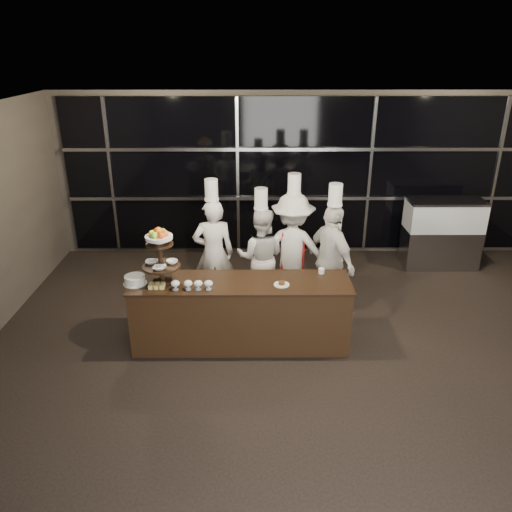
{
  "coord_description": "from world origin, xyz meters",
  "views": [
    {
      "loc": [
        -0.91,
        -3.99,
        3.73
      ],
      "look_at": [
        -0.88,
        2.06,
        1.15
      ],
      "focal_mm": 35.0,
      "sensor_mm": 36.0,
      "label": 1
    }
  ],
  "objects_px": {
    "buffet_counter": "(241,313)",
    "chef_c": "(292,249)",
    "chef_a": "(214,252)",
    "chef_d": "(331,260)",
    "display_stand": "(160,252)",
    "chef_b": "(261,256)",
    "layer_cake": "(135,280)",
    "display_case": "(442,230)"
  },
  "relations": [
    {
      "from": "buffet_counter",
      "to": "chef_c",
      "type": "relative_size",
      "value": 1.4
    },
    {
      "from": "chef_a",
      "to": "buffet_counter",
      "type": "bearing_deg",
      "value": -69.08
    },
    {
      "from": "chef_a",
      "to": "chef_d",
      "type": "height_order",
      "value": "chef_d"
    },
    {
      "from": "chef_c",
      "to": "display_stand",
      "type": "bearing_deg",
      "value": -145.38
    },
    {
      "from": "display_stand",
      "to": "chef_a",
      "type": "bearing_deg",
      "value": 63.09
    },
    {
      "from": "chef_a",
      "to": "chef_b",
      "type": "bearing_deg",
      "value": 2.19
    },
    {
      "from": "chef_b",
      "to": "chef_c",
      "type": "height_order",
      "value": "chef_c"
    },
    {
      "from": "layer_cake",
      "to": "chef_d",
      "type": "distance_m",
      "value": 2.78
    },
    {
      "from": "chef_a",
      "to": "display_case",
      "type": "bearing_deg",
      "value": 19.77
    },
    {
      "from": "buffet_counter",
      "to": "display_stand",
      "type": "height_order",
      "value": "display_stand"
    },
    {
      "from": "buffet_counter",
      "to": "display_case",
      "type": "bearing_deg",
      "value": 35.87
    },
    {
      "from": "buffet_counter",
      "to": "display_case",
      "type": "distance_m",
      "value": 4.35
    },
    {
      "from": "chef_b",
      "to": "chef_d",
      "type": "distance_m",
      "value": 1.06
    },
    {
      "from": "display_stand",
      "to": "chef_a",
      "type": "relative_size",
      "value": 0.38
    },
    {
      "from": "display_stand",
      "to": "chef_d",
      "type": "bearing_deg",
      "value": 20.21
    },
    {
      "from": "display_stand",
      "to": "chef_b",
      "type": "bearing_deg",
      "value": 42.04
    },
    {
      "from": "chef_a",
      "to": "layer_cake",
      "type": "bearing_deg",
      "value": -127.76
    },
    {
      "from": "chef_a",
      "to": "chef_b",
      "type": "xyz_separation_m",
      "value": [
        0.71,
        0.03,
        -0.08
      ]
    },
    {
      "from": "buffet_counter",
      "to": "chef_d",
      "type": "distance_m",
      "value": 1.59
    },
    {
      "from": "chef_b",
      "to": "chef_d",
      "type": "relative_size",
      "value": 0.93
    },
    {
      "from": "chef_a",
      "to": "chef_b",
      "type": "relative_size",
      "value": 1.08
    },
    {
      "from": "chef_b",
      "to": "chef_d",
      "type": "bearing_deg",
      "value": -16.94
    },
    {
      "from": "chef_b",
      "to": "chef_c",
      "type": "bearing_deg",
      "value": 7.11
    },
    {
      "from": "display_stand",
      "to": "chef_d",
      "type": "xyz_separation_m",
      "value": [
        2.29,
        0.84,
        -0.48
      ]
    },
    {
      "from": "display_stand",
      "to": "chef_a",
      "type": "xyz_separation_m",
      "value": [
        0.57,
        1.12,
        -0.47
      ]
    },
    {
      "from": "chef_b",
      "to": "layer_cake",
      "type": "bearing_deg",
      "value": -143.38
    },
    {
      "from": "display_case",
      "to": "chef_a",
      "type": "distance_m",
      "value": 4.2
    },
    {
      "from": "chef_a",
      "to": "chef_c",
      "type": "bearing_deg",
      "value": 4.18
    },
    {
      "from": "buffet_counter",
      "to": "display_case",
      "type": "height_order",
      "value": "display_case"
    },
    {
      "from": "display_case",
      "to": "chef_b",
      "type": "height_order",
      "value": "chef_b"
    },
    {
      "from": "chef_b",
      "to": "chef_a",
      "type": "bearing_deg",
      "value": -177.81
    },
    {
      "from": "layer_cake",
      "to": "chef_d",
      "type": "xyz_separation_m",
      "value": [
        2.63,
        0.89,
        -0.12
      ]
    },
    {
      "from": "chef_d",
      "to": "buffet_counter",
      "type": "bearing_deg",
      "value": -146.84
    },
    {
      "from": "layer_cake",
      "to": "chef_c",
      "type": "xyz_separation_m",
      "value": [
        2.09,
        1.26,
        -0.1
      ]
    },
    {
      "from": "chef_c",
      "to": "chef_d",
      "type": "bearing_deg",
      "value": -34.45
    },
    {
      "from": "buffet_counter",
      "to": "chef_c",
      "type": "distance_m",
      "value": 1.48
    },
    {
      "from": "display_stand",
      "to": "layer_cake",
      "type": "relative_size",
      "value": 2.48
    },
    {
      "from": "buffet_counter",
      "to": "display_stand",
      "type": "relative_size",
      "value": 3.81
    },
    {
      "from": "layer_cake",
      "to": "chef_b",
      "type": "distance_m",
      "value": 2.02
    },
    {
      "from": "display_case",
      "to": "chef_b",
      "type": "relative_size",
      "value": 0.72
    },
    {
      "from": "layer_cake",
      "to": "chef_d",
      "type": "relative_size",
      "value": 0.15
    },
    {
      "from": "chef_b",
      "to": "chef_d",
      "type": "xyz_separation_m",
      "value": [
        1.01,
        -0.31,
        0.07
      ]
    }
  ]
}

